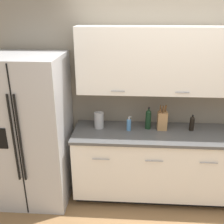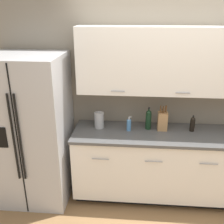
# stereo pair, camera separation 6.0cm
# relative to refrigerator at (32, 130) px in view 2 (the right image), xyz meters

# --- Properties ---
(wall_back) EXTENTS (10.00, 0.39, 2.60)m
(wall_back) POSITION_rel_refrigerator_xyz_m (1.72, 0.37, 0.52)
(wall_back) COLOR gray
(wall_back) RESTS_ON ground_plane
(counter_unit) EXTENTS (2.56, 0.64, 0.91)m
(counter_unit) POSITION_rel_refrigerator_xyz_m (1.79, 0.09, -0.46)
(counter_unit) COLOR black
(counter_unit) RESTS_ON ground_plane
(refrigerator) EXTENTS (0.87, 0.82, 1.84)m
(refrigerator) POSITION_rel_refrigerator_xyz_m (0.00, 0.00, 0.00)
(refrigerator) COLOR #B2B2B5
(refrigerator) RESTS_ON ground_plane
(knife_block) EXTENTS (0.12, 0.11, 0.32)m
(knife_block) POSITION_rel_refrigerator_xyz_m (1.60, 0.17, 0.11)
(knife_block) COLOR #A87A4C
(knife_block) RESTS_ON counter_unit
(wine_bottle) EXTENTS (0.07, 0.07, 0.28)m
(wine_bottle) POSITION_rel_refrigerator_xyz_m (1.43, 0.18, 0.12)
(wine_bottle) COLOR black
(wine_bottle) RESTS_ON counter_unit
(soap_dispenser) EXTENTS (0.06, 0.05, 0.18)m
(soap_dispenser) POSITION_rel_refrigerator_xyz_m (1.19, 0.12, 0.06)
(soap_dispenser) COLOR #4C7FB2
(soap_dispenser) RESTS_ON counter_unit
(oil_bottle) EXTENTS (0.06, 0.06, 0.20)m
(oil_bottle) POSITION_rel_refrigerator_xyz_m (1.96, 0.17, 0.08)
(oil_bottle) COLOR black
(oil_bottle) RESTS_ON counter_unit
(steel_canister) EXTENTS (0.12, 0.12, 0.22)m
(steel_canister) POSITION_rel_refrigerator_xyz_m (0.81, 0.18, 0.09)
(steel_canister) COLOR #A3A3A5
(steel_canister) RESTS_ON counter_unit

